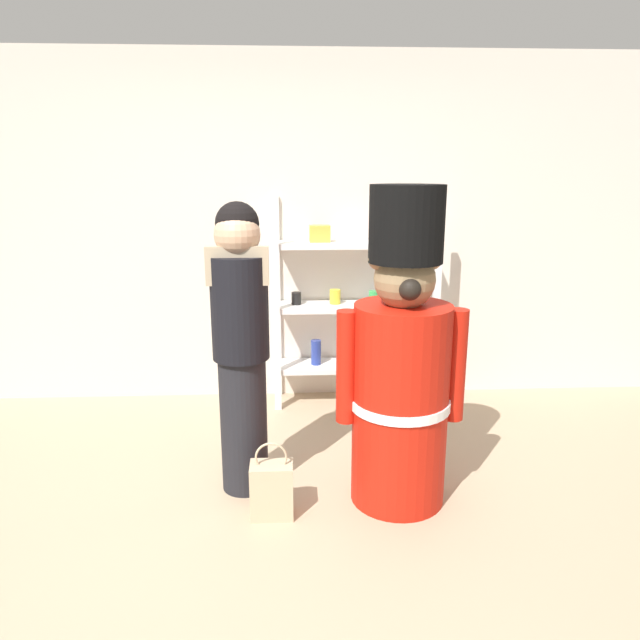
{
  "coord_description": "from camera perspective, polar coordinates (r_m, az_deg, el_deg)",
  "views": [
    {
      "loc": [
        0.05,
        -2.27,
        1.76
      ],
      "look_at": [
        0.2,
        0.65,
        1.0
      ],
      "focal_mm": 32.52,
      "sensor_mm": 36.0,
      "label": 1
    }
  ],
  "objects": [
    {
      "name": "merchandise_shelf",
      "position": [
        4.39,
        3.52,
        1.94
      ],
      "size": [
        1.22,
        0.35,
        1.57
      ],
      "color": "white",
      "rests_on": "ground_plane"
    },
    {
      "name": "shopping_bag",
      "position": [
        3.14,
        -4.76,
        -16.23
      ],
      "size": [
        0.22,
        0.14,
        0.42
      ],
      "color": "#C1AD89",
      "rests_on": "ground_plane"
    },
    {
      "name": "ground_plane",
      "position": [
        2.87,
        -3.63,
        -23.21
      ],
      "size": [
        6.4,
        6.4,
        0.0
      ],
      "primitive_type": "plane",
      "color": "tan"
    },
    {
      "name": "person_shopper",
      "position": [
        3.14,
        -7.79,
        -1.97
      ],
      "size": [
        0.32,
        0.31,
        1.61
      ],
      "color": "black",
      "rests_on": "ground_plane"
    },
    {
      "name": "teddy_bear_guard",
      "position": [
        3.07,
        7.99,
        -4.95
      ],
      "size": [
        0.68,
        0.53,
        1.69
      ],
      "color": "red",
      "rests_on": "ground_plane"
    },
    {
      "name": "back_wall",
      "position": [
        4.5,
        -3.58,
        8.68
      ],
      "size": [
        6.4,
        0.12,
        2.6
      ],
      "primitive_type": "cube",
      "color": "silver",
      "rests_on": "ground_plane"
    }
  ]
}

